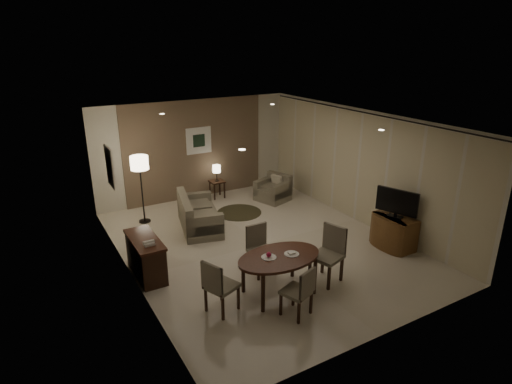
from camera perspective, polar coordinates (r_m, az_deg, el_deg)
room_shell at (r=9.13m, az=-0.63°, el=1.55°), size 5.50×7.00×2.70m
taupe_accent at (r=11.81m, az=-8.08°, el=5.60°), size 3.96×0.03×2.70m
curtain_wall at (r=10.38m, az=13.48°, el=3.08°), size 0.08×6.70×2.58m
curtain_rod at (r=10.09m, az=14.09°, el=10.28°), size 0.03×6.80×0.03m
art_back_frame at (r=11.76m, az=-7.64°, el=6.82°), size 0.72×0.03×0.72m
art_back_canvas at (r=11.75m, az=-7.61°, el=6.80°), size 0.34×0.01×0.34m
art_left_frame at (r=8.81m, az=-18.93°, el=3.17°), size 0.03×0.60×0.80m
art_left_canvas at (r=8.81m, az=-18.84°, el=3.19°), size 0.01×0.46×0.64m
downlight_nl at (r=6.26m, az=-1.88°, el=5.67°), size 0.10×0.10×0.01m
downlight_nr at (r=7.94m, az=16.36°, el=7.93°), size 0.10×0.10×0.01m
downlight_fl at (r=9.52m, az=-12.42°, el=10.13°), size 0.10×0.10×0.01m
downlight_fr at (r=10.70m, az=2.22°, el=11.60°), size 0.10×0.10×0.01m
console_desk at (r=8.30m, az=-14.46°, el=-8.40°), size 0.48×1.20×0.75m
telephone at (r=7.85m, az=-14.10°, el=-6.59°), size 0.20×0.14×0.09m
tv_cabinet at (r=9.56m, az=17.92°, el=-5.05°), size 0.48×0.90×0.70m
flat_tv at (r=9.29m, az=18.27°, el=-1.32°), size 0.36×0.85×0.60m
dining_table at (r=7.54m, az=3.07°, el=-10.95°), size 1.52×0.95×0.71m
chair_near at (r=6.99m, az=5.41°, el=-13.00°), size 0.54×0.54×0.87m
chair_far at (r=8.06m, az=0.80°, el=-7.87°), size 0.45×0.45×0.93m
chair_left at (r=7.06m, az=-4.59°, el=-12.28°), size 0.59×0.59×0.94m
chair_right at (r=7.89m, az=9.38°, el=-8.39°), size 0.63×0.63×1.04m
plate_a at (r=7.32m, az=1.72°, el=-8.70°), size 0.26×0.26×0.02m
plate_b at (r=7.44m, az=4.77°, el=-8.25°), size 0.26×0.26×0.02m
fruit_apple at (r=7.29m, az=1.72°, el=-8.33°), size 0.09×0.09×0.09m
napkin at (r=7.43m, az=4.78°, el=-8.09°), size 0.12×0.08×0.03m
round_rug at (r=10.98m, az=-2.26°, el=-2.73°), size 1.14×1.14×0.01m
sofa at (r=10.06m, az=-7.56°, el=-2.69°), size 1.81×1.20×0.78m
armchair at (r=11.70m, az=2.24°, el=0.54°), size 0.95×0.98×0.70m
side_table at (r=11.98m, az=-5.20°, el=0.39°), size 0.38×0.38×0.48m
table_lamp at (r=11.83m, az=-5.27°, el=2.64°), size 0.22×0.22×0.50m
floor_lamp at (r=10.50m, az=-14.97°, el=0.29°), size 0.42×0.42×1.65m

